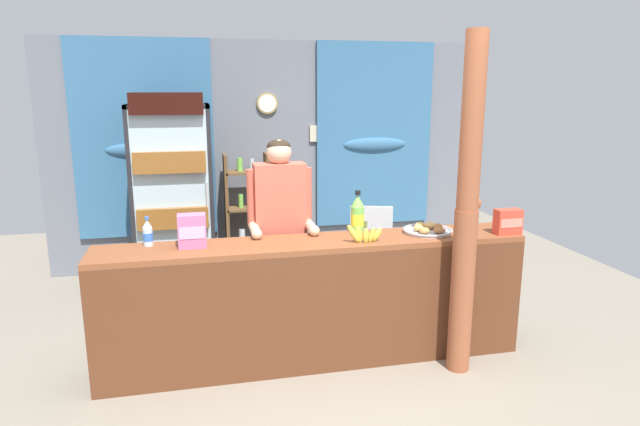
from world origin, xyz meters
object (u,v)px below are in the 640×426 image
at_px(drink_fridge, 172,183).
at_px(soda_bottle_water, 148,233).
at_px(stall_counter, 318,294).
at_px(banana_bunch, 364,234).
at_px(plastic_lawn_chair, 371,239).
at_px(soda_bottle_lime_soda, 358,215).
at_px(shopkeeper, 280,218).
at_px(timber_post, 466,217).
at_px(snack_box_crackers, 508,222).
at_px(pastry_tray, 428,230).
at_px(bottle_shelf_rack, 247,212).
at_px(snack_box_wafer, 192,231).

bearing_deg(drink_fridge, soda_bottle_water, -93.79).
relative_size(stall_counter, banana_bunch, 11.06).
bearing_deg(plastic_lawn_chair, soda_bottle_water, -147.29).
relative_size(drink_fridge, soda_bottle_lime_soda, 6.08).
bearing_deg(plastic_lawn_chair, shopkeeper, -135.89).
xyz_separation_m(timber_post, shopkeeper, (-1.18, 0.76, -0.12)).
distance_m(stall_counter, banana_bunch, 0.55).
height_order(snack_box_crackers, pastry_tray, snack_box_crackers).
height_order(timber_post, banana_bunch, timber_post).
xyz_separation_m(shopkeeper, soda_bottle_lime_soda, (0.55, -0.24, 0.05)).
distance_m(drink_fridge, soda_bottle_lime_soda, 2.21).
bearing_deg(stall_counter, drink_fridge, 118.00).
xyz_separation_m(timber_post, bottle_shelf_rack, (-1.27, 2.51, -0.45)).
bearing_deg(snack_box_crackers, plastic_lawn_chair, 109.05).
distance_m(drink_fridge, banana_bunch, 2.41).
height_order(timber_post, snack_box_crackers, timber_post).
distance_m(drink_fridge, snack_box_wafer, 1.84).
bearing_deg(snack_box_wafer, soda_bottle_water, 160.50).
xyz_separation_m(shopkeeper, banana_bunch, (0.52, -0.52, -0.03)).
distance_m(bottle_shelf_rack, snack_box_wafer, 2.22).
xyz_separation_m(timber_post, snack_box_wafer, (-1.84, 0.39, -0.09)).
bearing_deg(stall_counter, banana_bunch, -2.89).
distance_m(shopkeeper, snack_box_wafer, 0.76).
xyz_separation_m(stall_counter, pastry_tray, (0.89, 0.13, 0.39)).
height_order(stall_counter, timber_post, timber_post).
height_order(plastic_lawn_chair, snack_box_crackers, snack_box_crackers).
distance_m(soda_bottle_water, banana_bunch, 1.51).
distance_m(snack_box_crackers, snack_box_wafer, 2.32).
height_order(soda_bottle_lime_soda, soda_bottle_water, soda_bottle_lime_soda).
bearing_deg(stall_counter, pastry_tray, 8.31).
distance_m(soda_bottle_lime_soda, snack_box_wafer, 1.23).
height_order(drink_fridge, pastry_tray, drink_fridge).
bearing_deg(shopkeeper, snack_box_crackers, -17.91).
distance_m(drink_fridge, bottle_shelf_rack, 0.90).
distance_m(soda_bottle_water, snack_box_crackers, 2.62).
bearing_deg(snack_box_crackers, snack_box_wafer, 176.04).
bearing_deg(soda_bottle_lime_soda, drink_fridge, 129.69).
height_order(drink_fridge, plastic_lawn_chair, drink_fridge).
bearing_deg(banana_bunch, plastic_lawn_chair, 70.15).
bearing_deg(shopkeeper, drink_fridge, 120.39).
bearing_deg(soda_bottle_water, drink_fridge, 86.21).
height_order(plastic_lawn_chair, pastry_tray, pastry_tray).
distance_m(stall_counter, pastry_tray, 0.98).
relative_size(timber_post, banana_bunch, 8.46).
height_order(bottle_shelf_rack, pastry_tray, bottle_shelf_rack).
xyz_separation_m(timber_post, banana_bunch, (-0.65, 0.24, -0.15)).
height_order(stall_counter, shopkeeper, shopkeeper).
distance_m(shopkeeper, pastry_tray, 1.14).
xyz_separation_m(drink_fridge, bottle_shelf_rack, (0.76, 0.29, -0.40)).
bearing_deg(snack_box_crackers, timber_post, -153.58).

